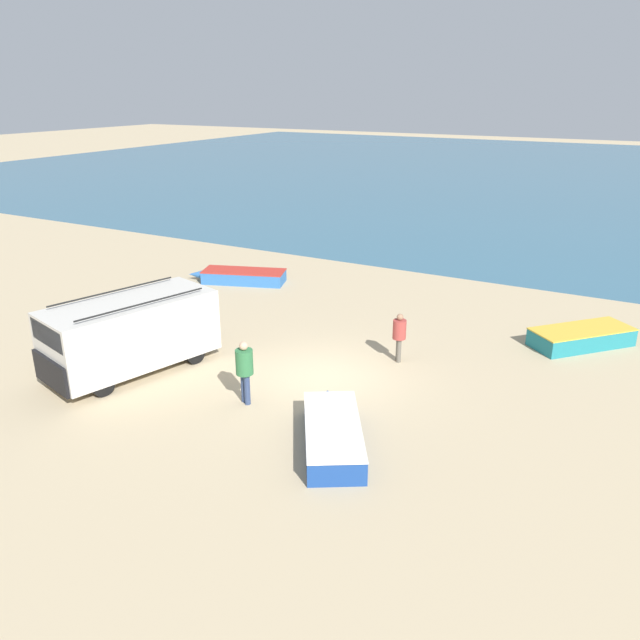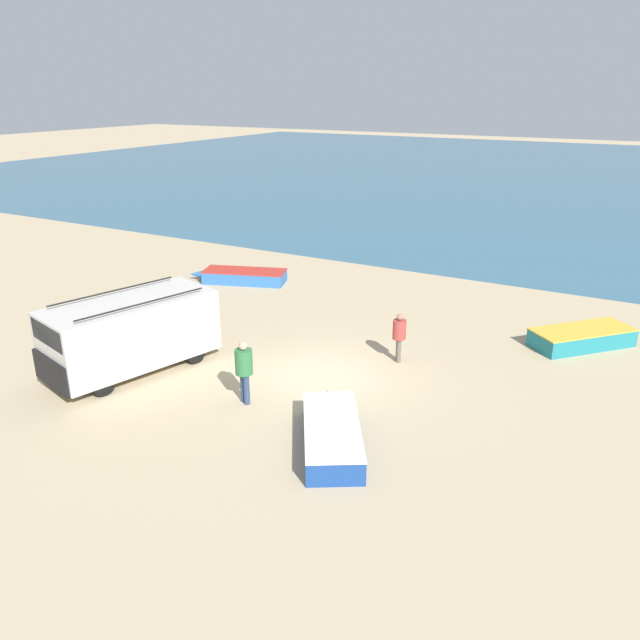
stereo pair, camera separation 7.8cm
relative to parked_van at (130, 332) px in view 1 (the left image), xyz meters
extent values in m
plane|color=tan|center=(5.43, 2.33, -1.23)|extent=(200.00, 200.00, 0.00)
cube|color=#33607A|center=(5.43, 54.33, -1.22)|extent=(120.00, 80.00, 0.01)
cube|color=beige|center=(0.01, 0.03, 0.02)|extent=(3.44, 5.41, 1.93)
cube|color=black|center=(-0.68, -2.43, -0.51)|extent=(1.95, 0.63, 0.87)
cube|color=#1E232D|center=(-0.66, -2.36, 0.59)|extent=(1.86, 0.57, 0.62)
cylinder|color=black|center=(0.51, -1.72, -0.90)|extent=(0.39, 0.69, 0.66)
cylinder|color=black|center=(-1.33, -1.21, -0.90)|extent=(0.39, 0.69, 0.66)
cylinder|color=black|center=(1.35, 1.27, -0.90)|extent=(0.39, 0.69, 0.66)
cylinder|color=black|center=(-0.50, 1.78, -0.90)|extent=(0.39, 0.69, 0.66)
cylinder|color=black|center=(0.82, -0.20, 1.10)|extent=(1.15, 3.97, 0.05)
cylinder|color=black|center=(-0.81, 0.26, 1.10)|extent=(1.15, 3.97, 0.05)
cube|color=#2D66AD|center=(-2.32, 9.11, -0.97)|extent=(3.81, 2.41, 0.52)
cone|color=#2D66AD|center=(-4.38, 8.39, -0.97)|extent=(0.91, 0.72, 0.49)
cube|color=#B22D23|center=(-2.32, 9.11, -0.78)|extent=(0.58, 1.19, 0.05)
cube|color=#B22D23|center=(-2.32, 9.11, -0.69)|extent=(3.84, 2.44, 0.04)
cube|color=navy|center=(7.42, -0.95, -0.94)|extent=(2.85, 3.54, 0.58)
cone|color=navy|center=(6.37, 0.79, -0.94)|extent=(0.85, 0.91, 0.55)
cube|color=silver|center=(7.42, -0.95, -0.72)|extent=(1.14, 0.80, 0.05)
cube|color=silver|center=(7.42, -0.95, -0.63)|extent=(2.88, 3.57, 0.04)
cube|color=#1E757F|center=(11.82, 8.65, -0.94)|extent=(3.30, 3.43, 0.57)
cone|color=#1E757F|center=(13.22, 10.18, -0.94)|extent=(0.90, 0.92, 0.54)
cube|color=gold|center=(11.82, 8.65, -0.73)|extent=(1.06, 0.99, 0.05)
cube|color=gold|center=(11.82, 8.65, -0.64)|extent=(3.33, 3.46, 0.04)
cylinder|color=#5B564C|center=(6.87, 4.56, -0.84)|extent=(0.14, 0.14, 0.77)
cylinder|color=#5B564C|center=(6.95, 4.42, -0.84)|extent=(0.14, 0.14, 0.77)
cylinder|color=#993833|center=(6.91, 4.49, -0.15)|extent=(0.42, 0.42, 0.61)
sphere|color=#8C664C|center=(6.91, 4.49, 0.26)|extent=(0.21, 0.21, 0.21)
cylinder|color=navy|center=(4.21, -0.10, -0.79)|extent=(0.17, 0.17, 0.88)
cylinder|color=navy|center=(4.37, -0.18, -0.79)|extent=(0.17, 0.17, 0.88)
cylinder|color=#2D6B3D|center=(4.29, -0.14, 0.00)|extent=(0.48, 0.48, 0.70)
sphere|color=tan|center=(4.29, -0.14, 0.47)|extent=(0.24, 0.24, 0.24)
camera|label=1|loc=(13.45, -12.58, 6.95)|focal=35.00mm
camera|label=2|loc=(13.52, -12.54, 6.95)|focal=35.00mm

